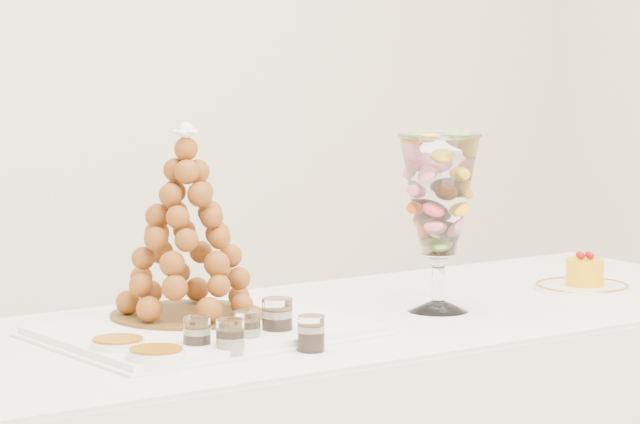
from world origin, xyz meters
TOP-DOWN VIEW (x-y plane):
  - lace_tray at (-0.22, 0.29)m, footprint 0.58×0.45m
  - macaron_vase at (0.29, 0.24)m, footprint 0.16×0.16m
  - cake_plate at (0.70, 0.25)m, footprint 0.21×0.21m
  - verrine_a at (-0.31, 0.16)m, footprint 0.06×0.06m
  - verrine_b at (-0.21, 0.17)m, footprint 0.06×0.06m
  - verrine_c at (-0.13, 0.19)m, footprint 0.06×0.06m
  - verrine_d at (-0.28, 0.10)m, footprint 0.06×0.06m
  - verrine_e at (-0.14, 0.07)m, footprint 0.06×0.06m
  - ramekin_back at (-0.44, 0.22)m, footprint 0.10×0.10m
  - ramekin_front at (-0.43, 0.10)m, footprint 0.10×0.10m
  - croquembouche at (-0.20, 0.39)m, footprint 0.30×0.30m
  - mousse_cake at (0.71, 0.25)m, footprint 0.08×0.08m

SIDE VIEW (x-z plane):
  - cake_plate at x=0.70m, z-range 0.71..0.71m
  - lace_tray at x=-0.22m, z-range 0.71..0.72m
  - ramekin_back at x=-0.44m, z-range 0.71..0.74m
  - ramekin_front at x=-0.43m, z-range 0.71..0.74m
  - verrine_b at x=-0.21m, z-range 0.71..0.77m
  - verrine_e at x=-0.14m, z-range 0.71..0.77m
  - verrine_a at x=-0.31m, z-range 0.71..0.77m
  - verrine_d at x=-0.28m, z-range 0.71..0.77m
  - verrine_c at x=-0.13m, z-range 0.71..0.78m
  - mousse_cake at x=0.71m, z-range 0.71..0.78m
  - croquembouche at x=-0.20m, z-range 0.72..1.09m
  - macaron_vase at x=0.29m, z-range 0.76..1.11m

